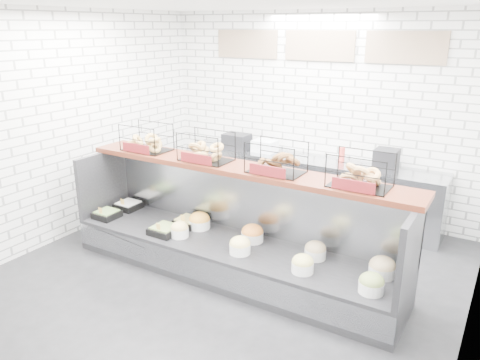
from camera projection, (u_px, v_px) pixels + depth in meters
The scene contains 5 objects.
ground at pixel (216, 285), 5.26m from camera, with size 5.50×5.50×0.00m, color black.
room_shell at pixel (243, 94), 5.10m from camera, with size 5.02×5.51×3.01m.
display_case at pixel (233, 247), 5.43m from camera, with size 4.00×0.90×1.20m.
bagel_shelf at pixel (240, 157), 5.25m from camera, with size 4.10×0.50×0.40m.
prep_counter at pixel (304, 185), 7.09m from camera, with size 4.00×0.60×1.20m.
Camera 1 is at (2.63, -3.82, 2.77)m, focal length 35.00 mm.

